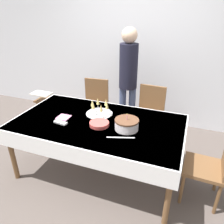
{
  "coord_description": "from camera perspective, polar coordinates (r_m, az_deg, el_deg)",
  "views": [
    {
      "loc": [
        0.97,
        -2.11,
        2.02
      ],
      "look_at": [
        0.15,
        0.08,
        0.87
      ],
      "focal_mm": 35.0,
      "sensor_mm": 36.0,
      "label": 1
    }
  ],
  "objects": [
    {
      "name": "wall_back",
      "position": [
        3.98,
        6.41,
        16.33
      ],
      "size": [
        8.0,
        0.05,
        2.7
      ],
      "color": "silver",
      "rests_on": "ground_plane"
    },
    {
      "name": "napkin_pile",
      "position": [
        2.79,
        -12.55,
        -1.39
      ],
      "size": [
        0.15,
        0.15,
        0.01
      ],
      "color": "pink",
      "rests_on": "dining_table"
    },
    {
      "name": "high_chair",
      "position": [
        3.95,
        -16.88,
        2.06
      ],
      "size": [
        0.33,
        0.35,
        0.71
      ],
      "color": "brown",
      "rests_on": "ground_plane"
    },
    {
      "name": "fork_pile",
      "position": [
        2.67,
        -13.3,
        -2.68
      ],
      "size": [
        0.18,
        0.08,
        0.02
      ],
      "color": "silver",
      "rests_on": "dining_table"
    },
    {
      "name": "birthday_cake",
      "position": [
        2.46,
        3.86,
        -3.23
      ],
      "size": [
        0.27,
        0.27,
        0.2
      ],
      "color": "white",
      "rests_on": "dining_table"
    },
    {
      "name": "ground_plane",
      "position": [
        3.08,
        -3.28,
        -14.91
      ],
      "size": [
        12.0,
        12.0,
        0.0
      ],
      "primitive_type": "plane",
      "color": "#564C47"
    },
    {
      "name": "dining_chair_right_end",
      "position": [
        2.61,
        25.03,
        -11.99
      ],
      "size": [
        0.44,
        0.44,
        0.94
      ],
      "color": "brown",
      "rests_on": "ground_plane"
    },
    {
      "name": "dining_table",
      "position": [
        2.69,
        -3.63,
        -4.38
      ],
      "size": [
        2.04,
        1.15,
        0.75
      ],
      "color": "white",
      "rests_on": "ground_plane"
    },
    {
      "name": "person_standing",
      "position": [
        3.41,
        4.26,
        9.84
      ],
      "size": [
        0.28,
        0.28,
        1.75
      ],
      "color": "#3F4C72",
      "rests_on": "ground_plane"
    },
    {
      "name": "champagne_tray",
      "position": [
        2.8,
        -3.31,
        0.99
      ],
      "size": [
        0.34,
        0.34,
        0.18
      ],
      "color": "silver",
      "rests_on": "dining_table"
    },
    {
      "name": "plate_stack_main",
      "position": [
        2.55,
        -3.35,
        -3.09
      ],
      "size": [
        0.23,
        0.23,
        0.04
      ],
      "color": "#CC4C47",
      "rests_on": "dining_table"
    },
    {
      "name": "dining_chair_far_right",
      "position": [
        3.4,
        9.71,
        -0.59
      ],
      "size": [
        0.45,
        0.45,
        0.94
      ],
      "color": "brown",
      "rests_on": "ground_plane"
    },
    {
      "name": "cake_knife",
      "position": [
        2.33,
        2.27,
        -6.69
      ],
      "size": [
        0.29,
        0.11,
        0.0
      ],
      "color": "silver",
      "rests_on": "dining_table"
    },
    {
      "name": "dining_chair_far_left",
      "position": [
        3.65,
        -4.48,
        1.69
      ],
      "size": [
        0.45,
        0.45,
        0.94
      ],
      "color": "brown",
      "rests_on": "ground_plane"
    }
  ]
}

